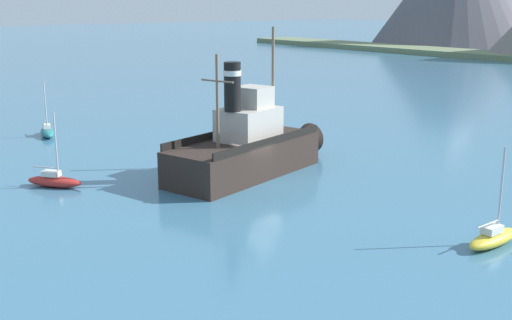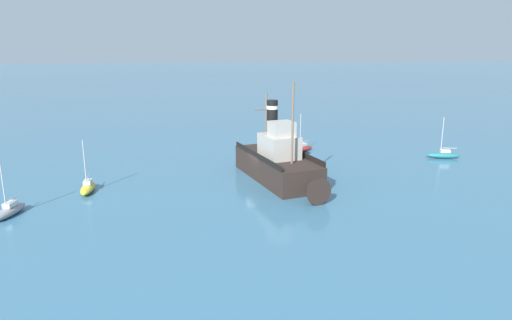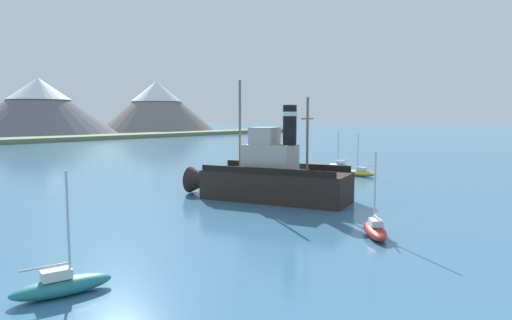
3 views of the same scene
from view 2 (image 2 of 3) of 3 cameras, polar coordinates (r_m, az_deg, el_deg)
name	(u,v)px [view 2 (image 2 of 3)]	position (r m, az deg, el deg)	size (l,w,h in m)	color
ground_plane	(259,179)	(45.95, 0.33, -2.38)	(600.00, 600.00, 0.00)	teal
old_tugboat	(279,163)	(44.92, 2.95, -0.36)	(7.44, 14.78, 9.90)	#2D231E
sailboat_teal	(443,155)	(58.51, 22.35, 0.61)	(3.95, 1.96, 4.90)	#23757A
sailboat_red	(302,149)	(57.61, 5.73, 1.43)	(3.67, 3.21, 4.90)	#B22823
sailboat_yellow	(88,187)	(44.68, -20.29, -3.21)	(1.25, 3.84, 4.90)	gold
sailboat_grey	(9,210)	(41.16, -28.46, -5.56)	(1.94, 3.95, 4.90)	gray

